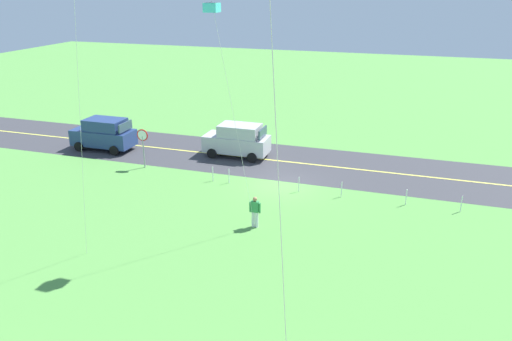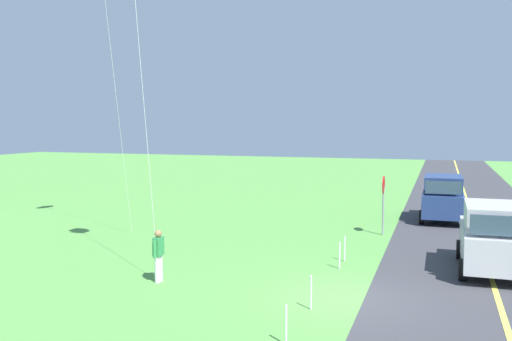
{
  "view_description": "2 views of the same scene",
  "coord_description": "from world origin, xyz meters",
  "px_view_note": "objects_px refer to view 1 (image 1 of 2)",
  "views": [
    {
      "loc": [
        -7.12,
        26.58,
        11.28
      ],
      "look_at": [
        0.35,
        3.66,
        2.17
      ],
      "focal_mm": 35.21,
      "sensor_mm": 36.0,
      "label": 1
    },
    {
      "loc": [
        -15.09,
        -2.41,
        4.86
      ],
      "look_at": [
        -0.33,
        2.51,
        3.5
      ],
      "focal_mm": 39.1,
      "sensor_mm": 36.0,
      "label": 2
    }
  ],
  "objects_px": {
    "car_suv_foreground": "(238,140)",
    "stop_sign": "(143,141)",
    "person_adult_near": "(255,211)",
    "kite_red_low": "(212,2)",
    "car_parked_east_near": "(104,134)"
  },
  "relations": [
    {
      "from": "car_suv_foreground",
      "to": "person_adult_near",
      "type": "height_order",
      "value": "car_suv_foreground"
    },
    {
      "from": "stop_sign",
      "to": "person_adult_near",
      "type": "relative_size",
      "value": 1.6
    },
    {
      "from": "car_suv_foreground",
      "to": "stop_sign",
      "type": "distance_m",
      "value": 6.37
    },
    {
      "from": "person_adult_near",
      "to": "kite_red_low",
      "type": "xyz_separation_m",
      "value": [
        1.29,
        1.53,
        9.64
      ]
    },
    {
      "from": "car_suv_foreground",
      "to": "kite_red_low",
      "type": "xyz_separation_m",
      "value": [
        -3.16,
        11.28,
        9.35
      ]
    },
    {
      "from": "car_suv_foreground",
      "to": "person_adult_near",
      "type": "relative_size",
      "value": 2.75
    },
    {
      "from": "car_parked_east_near",
      "to": "stop_sign",
      "type": "bearing_deg",
      "value": 151.85
    },
    {
      "from": "car_parked_east_near",
      "to": "kite_red_low",
      "type": "height_order",
      "value": "kite_red_low"
    },
    {
      "from": "car_suv_foreground",
      "to": "kite_red_low",
      "type": "bearing_deg",
      "value": 105.64
    },
    {
      "from": "car_parked_east_near",
      "to": "person_adult_near",
      "type": "height_order",
      "value": "car_parked_east_near"
    },
    {
      "from": "person_adult_near",
      "to": "stop_sign",
      "type": "bearing_deg",
      "value": 164.47
    },
    {
      "from": "stop_sign",
      "to": "person_adult_near",
      "type": "distance_m",
      "value": 11.05
    },
    {
      "from": "car_parked_east_near",
      "to": "kite_red_low",
      "type": "bearing_deg",
      "value": 142.42
    },
    {
      "from": "car_suv_foreground",
      "to": "stop_sign",
      "type": "bearing_deg",
      "value": 38.88
    },
    {
      "from": "car_parked_east_near",
      "to": "person_adult_near",
      "type": "xyz_separation_m",
      "value": [
        -13.96,
        8.21,
        -0.29
      ]
    }
  ]
}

